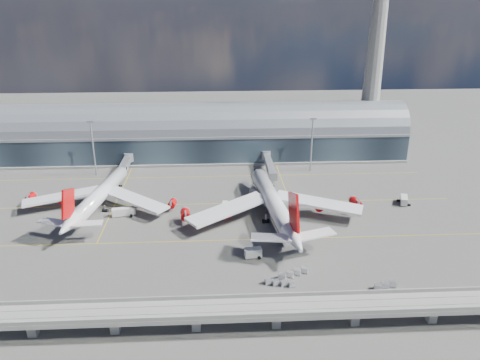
{
  "coord_description": "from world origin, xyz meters",
  "views": [
    {
      "loc": [
        5.95,
        -150.19,
        78.31
      ],
      "look_at": [
        14.34,
        10.0,
        14.0
      ],
      "focal_mm": 35.0,
      "sensor_mm": 36.0,
      "label": 1
    }
  ],
  "objects_px": {
    "control_tower": "(375,51)",
    "service_truck_5": "(256,192)",
    "floodlight_mast_left": "(93,147)",
    "service_truck_3": "(404,200)",
    "airliner_right": "(274,205)",
    "cargo_train_0": "(280,283)",
    "floodlight_mast_right": "(312,143)",
    "airliner_left": "(98,197)",
    "service_truck_1": "(253,253)",
    "service_truck_2": "(124,212)",
    "cargo_train_1": "(385,286)",
    "cargo_train_2": "(294,273)",
    "service_truck_4": "(225,206)"
  },
  "relations": [
    {
      "from": "control_tower",
      "to": "service_truck_5",
      "type": "distance_m",
      "value": 97.48
    },
    {
      "from": "floodlight_mast_left",
      "to": "service_truck_3",
      "type": "distance_m",
      "value": 136.38
    },
    {
      "from": "airliner_right",
      "to": "cargo_train_0",
      "type": "bearing_deg",
      "value": -100.46
    },
    {
      "from": "floodlight_mast_left",
      "to": "floodlight_mast_right",
      "type": "distance_m",
      "value": 100.0
    },
    {
      "from": "service_truck_5",
      "to": "cargo_train_0",
      "type": "xyz_separation_m",
      "value": [
        1.24,
        -65.3,
        -0.54
      ]
    },
    {
      "from": "floodlight_mast_right",
      "to": "airliner_left",
      "type": "relative_size",
      "value": 0.41
    },
    {
      "from": "floodlight_mast_right",
      "to": "service_truck_1",
      "type": "xyz_separation_m",
      "value": [
        -33.15,
        -76.5,
        -12.04
      ]
    },
    {
      "from": "service_truck_2",
      "to": "cargo_train_0",
      "type": "relative_size",
      "value": 0.99
    },
    {
      "from": "airliner_left",
      "to": "airliner_right",
      "type": "xyz_separation_m",
      "value": [
        66.64,
        -11.57,
        0.38
      ]
    },
    {
      "from": "service_truck_5",
      "to": "service_truck_3",
      "type": "bearing_deg",
      "value": -73.58
    },
    {
      "from": "control_tower",
      "to": "floodlight_mast_right",
      "type": "relative_size",
      "value": 4.01
    },
    {
      "from": "cargo_train_1",
      "to": "service_truck_1",
      "type": "bearing_deg",
      "value": 76.5
    },
    {
      "from": "cargo_train_2",
      "to": "service_truck_1",
      "type": "bearing_deg",
      "value": 68.39
    },
    {
      "from": "floodlight_mast_left",
      "to": "airliner_left",
      "type": "height_order",
      "value": "floodlight_mast_left"
    },
    {
      "from": "control_tower",
      "to": "service_truck_2",
      "type": "relative_size",
      "value": 11.46
    },
    {
      "from": "airliner_left",
      "to": "service_truck_4",
      "type": "bearing_deg",
      "value": 6.94
    },
    {
      "from": "control_tower",
      "to": "airliner_left",
      "type": "bearing_deg",
      "value": -152.1
    },
    {
      "from": "service_truck_1",
      "to": "airliner_left",
      "type": "bearing_deg",
      "value": 47.67
    },
    {
      "from": "service_truck_2",
      "to": "service_truck_3",
      "type": "distance_m",
      "value": 109.74
    },
    {
      "from": "floodlight_mast_right",
      "to": "service_truck_3",
      "type": "xyz_separation_m",
      "value": [
        30.11,
        -39.08,
        -12.04
      ]
    },
    {
      "from": "cargo_train_1",
      "to": "cargo_train_2",
      "type": "xyz_separation_m",
      "value": [
        -25.17,
        7.55,
        0.04
      ]
    },
    {
      "from": "airliner_left",
      "to": "control_tower",
      "type": "bearing_deg",
      "value": 37.08
    },
    {
      "from": "service_truck_2",
      "to": "cargo_train_2",
      "type": "xyz_separation_m",
      "value": [
        57.58,
        -43.48,
        -0.76
      ]
    },
    {
      "from": "service_truck_5",
      "to": "cargo_train_0",
      "type": "distance_m",
      "value": 65.31
    },
    {
      "from": "airliner_right",
      "to": "service_truck_5",
      "type": "height_order",
      "value": "airliner_right"
    },
    {
      "from": "cargo_train_1",
      "to": "service_truck_3",
      "type": "bearing_deg",
      "value": -11.94
    },
    {
      "from": "floodlight_mast_right",
      "to": "cargo_train_1",
      "type": "relative_size",
      "value": 3.49
    },
    {
      "from": "service_truck_1",
      "to": "service_truck_3",
      "type": "distance_m",
      "value": 73.5
    },
    {
      "from": "airliner_right",
      "to": "service_truck_2",
      "type": "relative_size",
      "value": 7.98
    },
    {
      "from": "service_truck_3",
      "to": "cargo_train_2",
      "type": "xyz_separation_m",
      "value": [
        -52.04,
        -48.54,
        -0.71
      ]
    },
    {
      "from": "service_truck_4",
      "to": "cargo_train_0",
      "type": "distance_m",
      "value": 54.07
    },
    {
      "from": "airliner_right",
      "to": "service_truck_2",
      "type": "xyz_separation_m",
      "value": [
        -56.09,
        5.65,
        -4.26
      ]
    },
    {
      "from": "service_truck_3",
      "to": "control_tower",
      "type": "bearing_deg",
      "value": 104.58
    },
    {
      "from": "airliner_right",
      "to": "cargo_train_2",
      "type": "height_order",
      "value": "airliner_right"
    },
    {
      "from": "control_tower",
      "to": "service_truck_4",
      "type": "relative_size",
      "value": 21.89
    },
    {
      "from": "cargo_train_0",
      "to": "control_tower",
      "type": "bearing_deg",
      "value": -41.46
    },
    {
      "from": "airliner_right",
      "to": "service_truck_1",
      "type": "distance_m",
      "value": 28.75
    },
    {
      "from": "service_truck_3",
      "to": "service_truck_1",
      "type": "bearing_deg",
      "value": -130.64
    },
    {
      "from": "service_truck_2",
      "to": "floodlight_mast_left",
      "type": "bearing_deg",
      "value": 13.79
    },
    {
      "from": "floodlight_mast_right",
      "to": "cargo_train_0",
      "type": "relative_size",
      "value": 2.82
    },
    {
      "from": "floodlight_mast_left",
      "to": "cargo_train_1",
      "type": "relative_size",
      "value": 3.49
    },
    {
      "from": "control_tower",
      "to": "floodlight_mast_right",
      "type": "xyz_separation_m",
      "value": [
        -35.0,
        -28.0,
        -38.0
      ]
    },
    {
      "from": "floodlight_mast_right",
      "to": "airliner_left",
      "type": "height_order",
      "value": "floodlight_mast_right"
    },
    {
      "from": "floodlight_mast_right",
      "to": "control_tower",
      "type": "bearing_deg",
      "value": 38.66
    },
    {
      "from": "floodlight_mast_left",
      "to": "cargo_train_0",
      "type": "xyz_separation_m",
      "value": [
        73.33,
        -92.19,
        -12.85
      ]
    },
    {
      "from": "airliner_right",
      "to": "control_tower",
      "type": "bearing_deg",
      "value": 47.01
    },
    {
      "from": "service_truck_1",
      "to": "floodlight_mast_right",
      "type": "bearing_deg",
      "value": -31.83
    },
    {
      "from": "service_truck_1",
      "to": "service_truck_2",
      "type": "xyz_separation_m",
      "value": [
        -46.36,
        32.36,
        0.05
      ]
    },
    {
      "from": "airliner_right",
      "to": "service_truck_2",
      "type": "bearing_deg",
      "value": 168.16
    },
    {
      "from": "floodlight_mast_right",
      "to": "cargo_train_2",
      "type": "height_order",
      "value": "floodlight_mast_right"
    }
  ]
}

